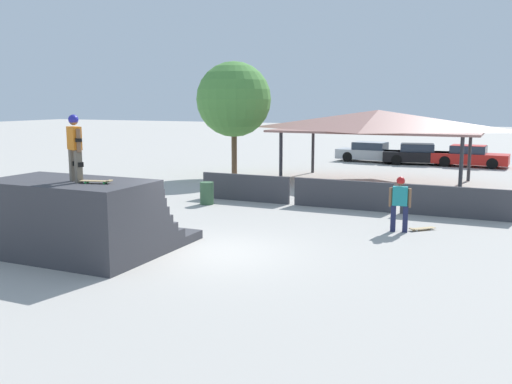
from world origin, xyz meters
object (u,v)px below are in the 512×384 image
(skater_on_deck, at_px, (75,143))
(tree_beside_pavilion, at_px, (234,100))
(parked_car_black, at_px, (418,155))
(skateboard_on_ground, at_px, (422,228))
(parked_car_silver, at_px, (371,152))
(parked_car_red, at_px, (470,156))
(bystander_walking, at_px, (400,200))
(skateboard_on_deck, at_px, (97,181))
(trash_bin, at_px, (207,193))

(skater_on_deck, xyz_separation_m, tree_beside_pavilion, (-3.36, 15.41, 1.07))
(parked_car_black, bearing_deg, skateboard_on_ground, -89.96)
(parked_car_black, bearing_deg, tree_beside_pavilion, -137.02)
(parked_car_silver, height_order, parked_car_red, same)
(tree_beside_pavilion, xyz_separation_m, parked_car_black, (7.77, 9.91, -3.35))
(bystander_walking, xyz_separation_m, parked_car_silver, (-5.30, 19.25, -0.38))
(skateboard_on_ground, bearing_deg, skateboard_on_deck, 0.89)
(parked_car_red, bearing_deg, skateboard_on_deck, -101.94)
(tree_beside_pavilion, height_order, parked_car_black, tree_beside_pavilion)
(skateboard_on_ground, height_order, parked_car_black, parked_car_black)
(trash_bin, bearing_deg, skater_on_deck, -84.25)
(trash_bin, xyz_separation_m, parked_car_silver, (2.22, 17.59, 0.18))
(parked_car_silver, xyz_separation_m, parked_car_black, (2.98, -0.19, 0.00))
(skateboard_on_deck, xyz_separation_m, skateboard_on_ground, (6.68, 6.76, -1.94))
(tree_beside_pavilion, bearing_deg, bystander_walking, -42.20)
(skateboard_on_ground, height_order, trash_bin, trash_bin)
(skateboard_on_deck, relative_size, parked_car_black, 0.18)
(parked_car_black, bearing_deg, bystander_walking, -91.95)
(parked_car_silver, bearing_deg, trash_bin, -91.97)
(tree_beside_pavilion, distance_m, parked_car_black, 13.03)
(parked_car_black, bearing_deg, trash_bin, -115.55)
(bystander_walking, height_order, parked_car_silver, bystander_walking)
(parked_car_silver, bearing_deg, parked_car_red, 3.35)
(skater_on_deck, relative_size, parked_car_black, 0.36)
(bystander_walking, xyz_separation_m, parked_car_black, (-2.33, 19.06, -0.38))
(bystander_walking, bearing_deg, skateboard_on_deck, 37.63)
(trash_bin, bearing_deg, bystander_walking, -12.43)
(parked_car_black, xyz_separation_m, parked_car_red, (2.98, -0.00, -0.00))
(skateboard_on_deck, bearing_deg, tree_beside_pavilion, 89.75)
(skateboard_on_deck, xyz_separation_m, parked_car_black, (3.75, 25.34, -1.40))
(skateboard_on_deck, distance_m, trash_bin, 8.22)
(parked_car_black, relative_size, parked_car_red, 1.03)
(trash_bin, height_order, parked_car_silver, parked_car_silver)
(skateboard_on_ground, relative_size, parked_car_red, 0.17)
(bystander_walking, bearing_deg, trash_bin, -20.71)
(bystander_walking, height_order, tree_beside_pavilion, tree_beside_pavilion)
(skateboard_on_deck, height_order, parked_car_red, skateboard_on_deck)
(trash_bin, relative_size, parked_car_black, 0.19)
(parked_car_red, bearing_deg, skater_on_deck, -103.32)
(skater_on_deck, xyz_separation_m, skateboard_on_deck, (0.65, -0.02, -0.88))
(tree_beside_pavilion, bearing_deg, parked_car_silver, 64.61)
(tree_beside_pavilion, xyz_separation_m, trash_bin, (2.57, -7.50, -3.53))
(bystander_walking, xyz_separation_m, trash_bin, (-7.53, 1.66, -0.56))
(tree_beside_pavilion, relative_size, parked_car_black, 1.30)
(skater_on_deck, height_order, parked_car_silver, skater_on_deck)
(skater_on_deck, xyz_separation_m, skateboard_on_ground, (7.33, 6.74, -2.83))
(skateboard_on_deck, bearing_deg, skater_on_deck, 163.59)
(skater_on_deck, bearing_deg, parked_car_black, 106.64)
(parked_car_red, bearing_deg, bystander_walking, -89.02)
(skateboard_on_deck, relative_size, skateboard_on_ground, 1.07)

